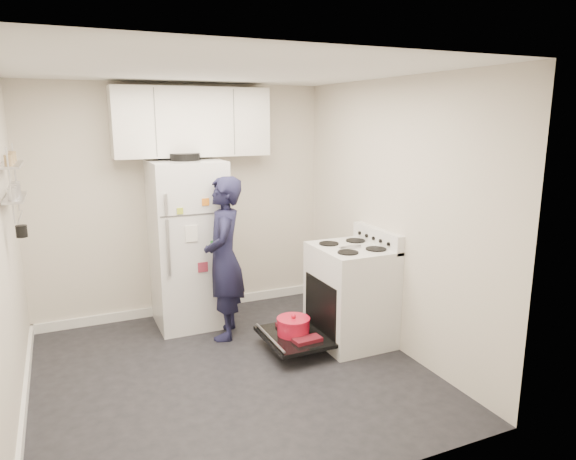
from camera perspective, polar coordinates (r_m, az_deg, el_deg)
name	(u,v)px	position (r m, az deg, el deg)	size (l,w,h in m)	color
room	(222,236)	(4.20, -7.30, -0.65)	(3.21, 3.21, 2.51)	black
electric_range	(350,295)	(5.03, 6.85, -7.22)	(0.66, 0.76, 1.10)	silver
open_oven_door	(294,331)	(4.88, 0.65, -11.19)	(0.55, 0.70, 0.23)	black
refrigerator	(189,243)	(5.43, -10.98, -1.44)	(0.72, 0.74, 1.80)	silver
upper_cabinets	(192,122)	(5.48, -10.64, 11.70)	(1.60, 0.33, 0.70)	silver
wall_shelf_rack	(13,181)	(4.42, -28.21, 4.78)	(0.14, 0.60, 0.61)	#B2B2B7
person	(224,258)	(5.05, -7.10, -3.15)	(0.58, 0.38, 1.60)	black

